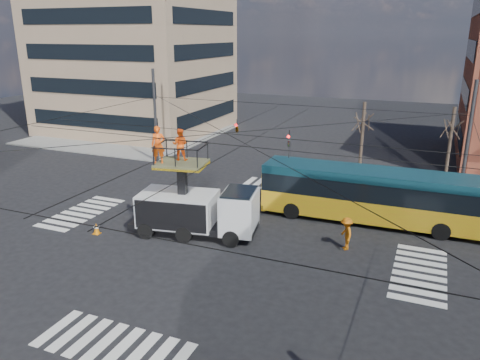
% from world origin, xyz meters
% --- Properties ---
extents(ground, '(120.00, 120.00, 0.00)m').
position_xyz_m(ground, '(0.00, 0.00, 0.00)').
color(ground, black).
rests_on(ground, ground).
extents(sidewalk_nw, '(18.00, 18.00, 0.12)m').
position_xyz_m(sidewalk_nw, '(-21.00, 21.00, 0.06)').
color(sidewalk_nw, slate).
rests_on(sidewalk_nw, ground).
extents(crosswalks, '(22.40, 22.40, 0.02)m').
position_xyz_m(crosswalks, '(0.00, 0.00, 0.01)').
color(crosswalks, silver).
rests_on(crosswalks, ground).
extents(overhead_network, '(24.24, 24.24, 8.00)m').
position_xyz_m(overhead_network, '(-0.07, 0.40, 4.29)').
color(overhead_network, '#2D2D30').
rests_on(overhead_network, ground).
extents(tree_a, '(2.00, 2.00, 6.00)m').
position_xyz_m(tree_a, '(5.00, 13.50, 4.63)').
color(tree_a, '#382B21').
rests_on(tree_a, ground).
extents(tree_b, '(2.00, 2.00, 6.00)m').
position_xyz_m(tree_b, '(11.00, 13.50, 4.63)').
color(tree_b, '#382B21').
rests_on(tree_b, ground).
extents(utility_truck, '(7.29, 3.61, 6.15)m').
position_xyz_m(utility_truck, '(-1.74, -0.11, 2.01)').
color(utility_truck, black).
rests_on(utility_truck, ground).
extents(city_bus, '(13.02, 2.85, 3.20)m').
position_xyz_m(city_bus, '(6.94, 5.48, 1.73)').
color(city_bus, gold).
rests_on(city_bus, ground).
extents(traffic_cone, '(0.36, 0.36, 0.64)m').
position_xyz_m(traffic_cone, '(-7.00, -2.26, 0.32)').
color(traffic_cone, orange).
rests_on(traffic_cone, ground).
extents(worker_ground, '(0.46, 1.09, 1.86)m').
position_xyz_m(worker_ground, '(-4.60, 0.25, 0.93)').
color(worker_ground, '#E1510E').
rests_on(worker_ground, ground).
extents(flagger, '(1.09, 1.30, 1.75)m').
position_xyz_m(flagger, '(6.27, 1.18, 0.87)').
color(flagger, orange).
rests_on(flagger, ground).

